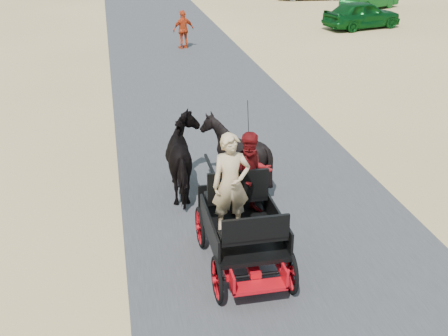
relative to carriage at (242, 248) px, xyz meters
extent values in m
plane|color=tan|center=(0.94, -0.67, -0.36)|extent=(140.00, 140.00, 0.00)
cube|color=#38383A|center=(0.94, -0.67, -0.35)|extent=(6.00, 140.00, 0.01)
imported|color=black|center=(-0.55, 3.00, 0.49)|extent=(0.91, 2.01, 1.70)
imported|color=black|center=(0.55, 3.00, 0.49)|extent=(1.37, 1.54, 1.70)
imported|color=tan|center=(-0.20, 0.05, 1.26)|extent=(0.66, 0.43, 1.80)
imported|color=#660C0F|center=(0.30, 0.60, 1.15)|extent=(0.77, 0.60, 1.58)
imported|color=#C03916|center=(1.37, 17.48, 0.50)|extent=(1.09, 0.71, 1.73)
imported|color=#0C4C19|center=(11.42, 20.37, 0.38)|extent=(4.61, 2.74, 1.47)
camera|label=1|loc=(-2.02, -8.23, 5.46)|focal=45.00mm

